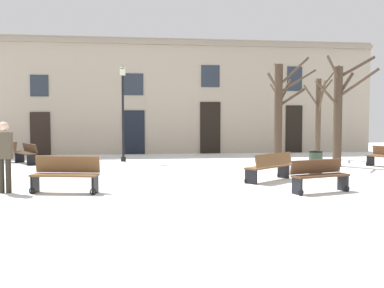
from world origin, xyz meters
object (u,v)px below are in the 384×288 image
object	(u,v)px
streetlamp	(123,104)
bench_back_to_back_left	(319,175)
litter_bin	(316,162)
tree_foreground	(280,108)
bench_by_litter_bin	(270,166)
bench_facing_shops	(27,153)
tree_near_facade	(319,114)
tree_right_of_center	(339,110)
bench_near_lamp	(66,174)
person_by_shop_door	(4,153)

from	to	relation	value
streetlamp	bench_back_to_back_left	distance (m)	10.51
litter_bin	bench_back_to_back_left	bearing A→B (deg)	-111.75
tree_foreground	bench_by_litter_bin	world-z (taller)	tree_foreground
tree_foreground	bench_facing_shops	distance (m)	11.06
tree_near_facade	litter_bin	distance (m)	6.15
bench_facing_shops	tree_foreground	bearing A→B (deg)	56.14
tree_right_of_center	bench_near_lamp	bearing A→B (deg)	-153.34
bench_facing_shops	bench_back_to_back_left	bearing A→B (deg)	16.22
bench_back_to_back_left	bench_facing_shops	bearing A→B (deg)	122.12
bench_near_lamp	tree_foreground	bearing A→B (deg)	53.14
person_by_shop_door	tree_foreground	bearing A→B (deg)	41.61
tree_right_of_center	person_by_shop_door	distance (m)	12.41
litter_bin	streetlamp	bearing A→B (deg)	142.18
tree_foreground	person_by_shop_door	size ratio (longest dim) A/B	2.46
bench_back_to_back_left	bench_near_lamp	distance (m)	6.59
streetlamp	bench_back_to_back_left	size ratio (longest dim) A/B	2.52
tree_foreground	streetlamp	xyz separation A→B (m)	(-6.87, 0.89, 0.19)
tree_near_facade	bench_by_litter_bin	size ratio (longest dim) A/B	2.39
litter_bin	person_by_shop_door	size ratio (longest dim) A/B	0.43
tree_foreground	bench_near_lamp	distance (m)	11.00
bench_facing_shops	bench_near_lamp	bearing A→B (deg)	-11.90
tree_right_of_center	bench_back_to_back_left	xyz separation A→B (m)	(-3.30, -5.74, -1.81)
bench_near_lamp	bench_facing_shops	size ratio (longest dim) A/B	1.15
tree_near_facade	bench_by_litter_bin	distance (m)	8.39
tree_near_facade	bench_by_litter_bin	bearing A→B (deg)	-123.42
tree_foreground	litter_bin	bearing A→B (deg)	-91.97
tree_foreground	bench_facing_shops	bearing A→B (deg)	178.05
person_by_shop_door	streetlamp	bearing A→B (deg)	76.14
tree_near_facade	bench_facing_shops	world-z (taller)	tree_near_facade
tree_near_facade	bench_facing_shops	bearing A→B (deg)	-176.97
litter_bin	person_by_shop_door	distance (m)	9.93
tree_foreground	bench_by_litter_bin	bearing A→B (deg)	-111.25
tree_near_facade	bench_back_to_back_left	distance (m)	9.95
bench_near_lamp	person_by_shop_door	distance (m)	1.66
person_by_shop_door	bench_back_to_back_left	bearing A→B (deg)	-0.98
bench_back_to_back_left	tree_foreground	bearing A→B (deg)	62.64
tree_foreground	bench_facing_shops	size ratio (longest dim) A/B	2.90
tree_near_facade	tree_foreground	world-z (taller)	tree_foreground
tree_right_of_center	bench_back_to_back_left	bearing A→B (deg)	-119.91
bench_near_lamp	bench_facing_shops	world-z (taller)	bench_near_lamp
tree_right_of_center	bench_back_to_back_left	world-z (taller)	tree_right_of_center
tree_right_of_center	tree_foreground	distance (m)	2.80
tree_foreground	bench_back_to_back_left	bearing A→B (deg)	-101.35
bench_by_litter_bin	bench_facing_shops	size ratio (longest dim) A/B	1.14
tree_foreground	bench_near_lamp	size ratio (longest dim) A/B	2.53
tree_right_of_center	streetlamp	xyz separation A→B (m)	(-8.58, 3.11, 0.31)
bench_facing_shops	person_by_shop_door	bearing A→B (deg)	-22.70
tree_near_facade	person_by_shop_door	size ratio (longest dim) A/B	2.30
tree_foreground	bench_by_litter_bin	xyz separation A→B (m)	(-2.26, -5.80, -1.92)
tree_foreground	person_by_shop_door	bearing A→B (deg)	-144.21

